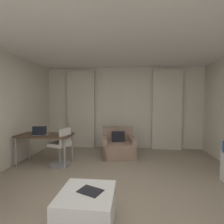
% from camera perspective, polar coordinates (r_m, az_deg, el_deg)
% --- Properties ---
extents(ground_plane, '(12.00, 12.00, 0.00)m').
position_cam_1_polar(ground_plane, '(2.98, 0.94, -26.69)').
color(ground_plane, gray).
extents(wall_window, '(5.12, 0.06, 2.60)m').
position_cam_1_polar(wall_window, '(5.61, 3.70, 1.35)').
color(wall_window, beige).
rests_on(wall_window, ground).
extents(ceiling, '(5.12, 6.12, 0.06)m').
position_cam_1_polar(ceiling, '(2.82, 1.00, 27.12)').
color(ceiling, white).
rests_on(ceiling, wall_left).
extents(curtain_left_panel, '(0.90, 0.06, 2.50)m').
position_cam_1_polar(curtain_left_panel, '(5.71, -10.29, 0.83)').
color(curtain_left_panel, beige).
rests_on(curtain_left_panel, ground).
extents(curtain_right_panel, '(0.90, 0.06, 2.50)m').
position_cam_1_polar(curtain_right_panel, '(5.60, 17.85, 0.68)').
color(curtain_right_panel, beige).
rests_on(curtain_right_panel, ground).
extents(armchair, '(0.99, 0.95, 0.77)m').
position_cam_1_polar(armchair, '(4.85, 2.16, -11.42)').
color(armchair, '#997A66').
rests_on(armchair, ground).
extents(desk, '(1.26, 0.61, 0.72)m').
position_cam_1_polar(desk, '(4.43, -21.39, -7.78)').
color(desk, '#4C3828').
rests_on(desk, ground).
extents(desk_chair, '(0.50, 0.50, 0.88)m').
position_cam_1_polar(desk_chair, '(4.29, -16.61, -11.65)').
color(desk_chair, gray).
rests_on(desk_chair, ground).
extents(laptop, '(0.37, 0.31, 0.22)m').
position_cam_1_polar(laptop, '(4.35, -22.70, -6.53)').
color(laptop, '#ADADB2').
rests_on(laptop, desk).
extents(coffee_table, '(0.66, 0.69, 0.41)m').
position_cam_1_polar(coffee_table, '(2.40, -8.41, -29.10)').
color(coffee_table, white).
rests_on(coffee_table, ground).
extents(magazine_open, '(0.34, 0.29, 0.01)m').
position_cam_1_polar(magazine_open, '(2.30, -7.24, -24.62)').
color(magazine_open, black).
rests_on(magazine_open, coffee_table).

